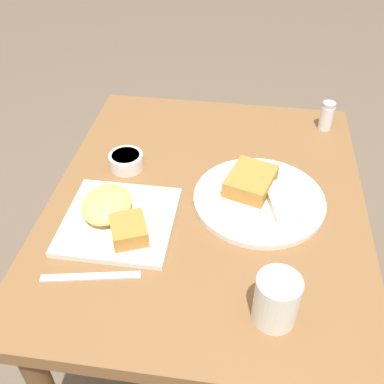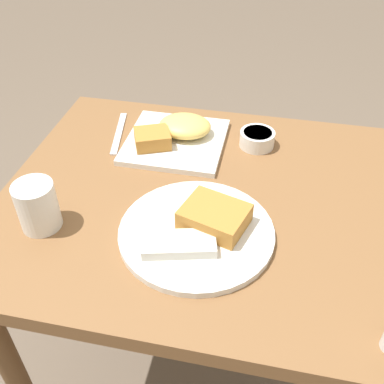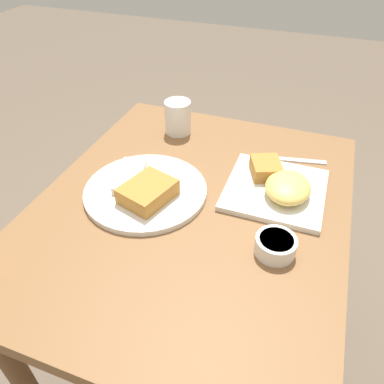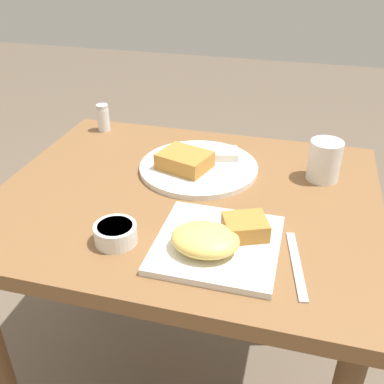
# 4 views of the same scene
# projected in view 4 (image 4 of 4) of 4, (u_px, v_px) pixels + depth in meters

# --- Properties ---
(dining_table) EXTENTS (0.88, 0.72, 0.72)m
(dining_table) POSITION_uv_depth(u_px,v_px,m) (186.00, 228.00, 1.09)
(dining_table) COLOR brown
(dining_table) RESTS_ON ground_plane
(plate_square_near) EXTENTS (0.24, 0.24, 0.06)m
(plate_square_near) POSITION_uv_depth(u_px,v_px,m) (217.00, 240.00, 0.85)
(plate_square_near) COLOR white
(plate_square_near) RESTS_ON dining_table
(plate_oval_far) EXTENTS (0.30, 0.30, 0.05)m
(plate_oval_far) POSITION_uv_depth(u_px,v_px,m) (196.00, 165.00, 1.13)
(plate_oval_far) COLOR white
(plate_oval_far) RESTS_ON dining_table
(sauce_ramekin) EXTENTS (0.08, 0.08, 0.04)m
(sauce_ramekin) POSITION_uv_depth(u_px,v_px,m) (116.00, 233.00, 0.87)
(sauce_ramekin) COLOR white
(sauce_ramekin) RESTS_ON dining_table
(salt_shaker) EXTENTS (0.04, 0.04, 0.08)m
(salt_shaker) POSITION_uv_depth(u_px,v_px,m) (103.00, 119.00, 1.34)
(salt_shaker) COLOR white
(salt_shaker) RESTS_ON dining_table
(butter_knife) EXTENTS (0.05, 0.19, 0.00)m
(butter_knife) POSITION_uv_depth(u_px,v_px,m) (296.00, 265.00, 0.82)
(butter_knife) COLOR silver
(butter_knife) RESTS_ON dining_table
(coffee_mug) EXTENTS (0.08, 0.08, 0.10)m
(coffee_mug) POSITION_uv_depth(u_px,v_px,m) (324.00, 161.00, 1.08)
(coffee_mug) COLOR white
(coffee_mug) RESTS_ON dining_table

